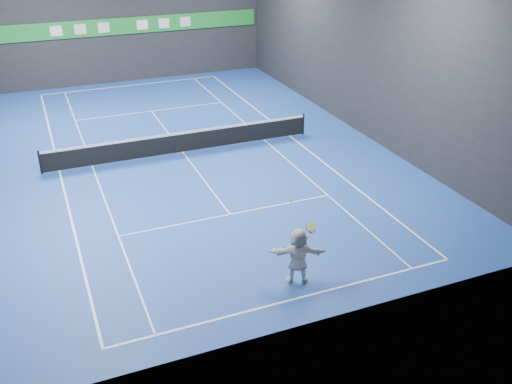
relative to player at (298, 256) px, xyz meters
name	(u,v)px	position (x,y,z in m)	size (l,w,h in m)	color
ground	(183,152)	(-0.47, 11.11, -0.92)	(26.00, 26.00, 0.00)	#1C429C
wall_back	(121,9)	(-0.47, 24.11, 3.58)	(18.00, 0.10, 9.00)	#232325
wall_front	(320,174)	(-0.47, -1.89, 3.58)	(18.00, 0.10, 9.00)	#232325
wall_right	(358,39)	(8.53, 11.11, 3.58)	(0.10, 26.00, 9.00)	#232325
baseline_near	(294,299)	(-0.47, -0.78, -0.91)	(10.98, 0.08, 0.01)	white
baseline_far	(132,85)	(-0.47, 23.00, -0.91)	(10.98, 0.08, 0.01)	white
sideline_doubles_left	(60,171)	(-5.96, 11.11, -0.91)	(0.08, 23.78, 0.01)	white
sideline_doubles_right	(290,136)	(5.02, 11.11, -0.91)	(0.08, 23.78, 0.01)	white
sideline_singles_left	(92,166)	(-4.58, 11.11, -0.91)	(0.06, 23.78, 0.01)	white
sideline_singles_right	(264,140)	(3.64, 11.11, -0.91)	(0.06, 23.78, 0.01)	white
service_line_near	(230,214)	(-0.47, 4.71, -0.91)	(8.23, 0.06, 0.01)	white
service_line_far	(151,111)	(-0.47, 17.51, -0.91)	(8.23, 0.06, 0.01)	white
center_service_line	(183,152)	(-0.47, 11.11, -0.91)	(0.06, 12.80, 0.01)	white
player	(298,256)	(0.00, 0.00, 0.00)	(1.70, 0.54, 1.83)	silver
tennis_ball	(291,201)	(-0.16, 0.25, 1.76)	(0.07, 0.07, 0.07)	#C3DA24
tennis_net	(182,142)	(-0.47, 11.11, -0.38)	(12.50, 0.10, 1.07)	black
sponsor_banner	(123,26)	(-0.47, 24.04, 2.58)	(17.64, 0.11, 1.00)	#1E8C2F
tennis_racket	(310,229)	(0.39, 0.05, 0.81)	(0.43, 0.34, 0.61)	#B11217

